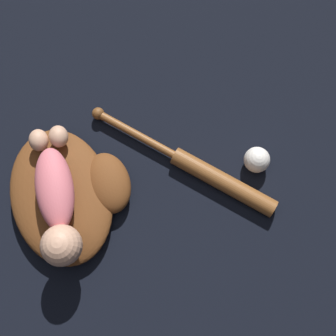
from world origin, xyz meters
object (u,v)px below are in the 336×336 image
at_px(baseball, 257,160).
at_px(baby_figure, 56,203).
at_px(baseball_glove, 69,193).
at_px(baseball_bat, 205,172).

bearing_deg(baseball, baby_figure, -111.94).
xyz_separation_m(baby_figure, baseball, (0.19, 0.47, -0.08)).
bearing_deg(baseball, baseball_glove, -116.23).
distance_m(baseball_glove, baseball_bat, 0.35).
bearing_deg(baseball_bat, baby_figure, -111.07).
relative_size(baby_figure, baseball_bat, 0.67).
xyz_separation_m(baby_figure, baseball_bat, (0.13, 0.35, -0.09)).
height_order(baseball_glove, baby_figure, baby_figure).
height_order(baseball_bat, baseball, baseball).
height_order(baseball_glove, baseball, baseball_glove).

